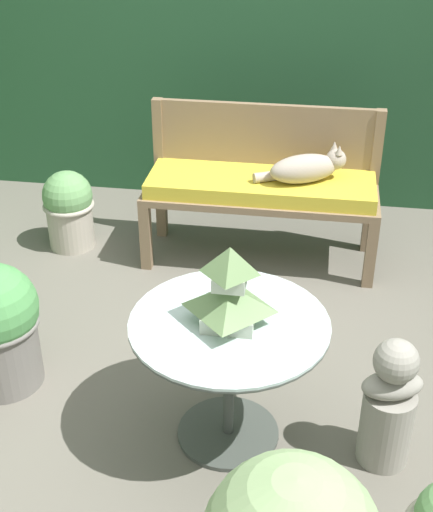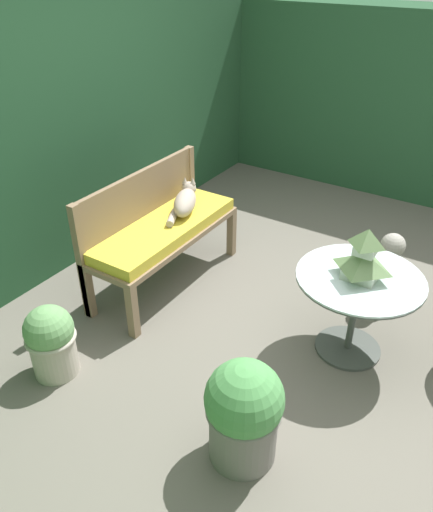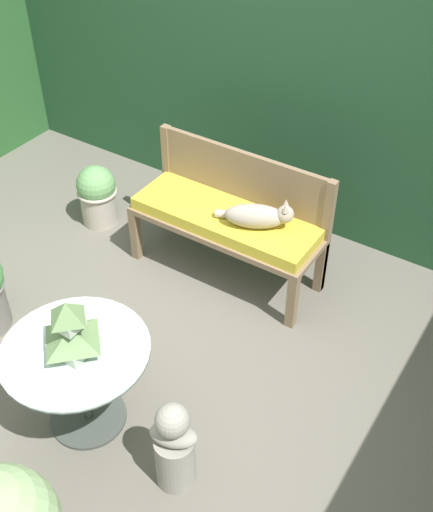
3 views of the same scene
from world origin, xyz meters
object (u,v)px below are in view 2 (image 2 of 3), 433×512
object	(u,v)px
garden_bench	(165,233)
patio_table	(357,293)
potted_plant_patio_mid	(51,340)
cat	(185,201)
pagoda_birdhouse	(364,257)
garden_bust	(387,272)
potted_plant_hedge_corner	(244,412)

from	to	relation	value
garden_bench	patio_table	distance (m)	1.47
patio_table	potted_plant_patio_mid	world-z (taller)	patio_table
cat	pagoda_birdhouse	bearing A→B (deg)	-124.32
cat	garden_bust	world-z (taller)	cat
garden_bench	potted_plant_patio_mid	world-z (taller)	garden_bench
potted_plant_patio_mid	pagoda_birdhouse	bearing A→B (deg)	-51.14
potted_plant_hedge_corner	garden_bust	bearing A→B (deg)	-7.20
patio_table	pagoda_birdhouse	size ratio (longest dim) A/B	2.37
pagoda_birdhouse	garden_bust	world-z (taller)	pagoda_birdhouse
patio_table	potted_plant_patio_mid	distance (m)	1.88
garden_bench	potted_plant_patio_mid	xyz separation A→B (m)	(-1.14, -0.02, -0.19)
garden_bench	patio_table	xyz separation A→B (m)	(0.03, -1.47, 0.02)
cat	potted_plant_hedge_corner	distance (m)	1.83
pagoda_birdhouse	cat	bearing A→B (deg)	81.33
pagoda_birdhouse	garden_bust	distance (m)	0.77
patio_table	potted_plant_patio_mid	size ratio (longest dim) A/B	1.60
patio_table	potted_plant_patio_mid	xyz separation A→B (m)	(-1.17, 1.45, -0.21)
patio_table	potted_plant_hedge_corner	bearing A→B (deg)	170.14
pagoda_birdhouse	garden_bench	bearing A→B (deg)	91.00
garden_bench	garden_bust	xyz separation A→B (m)	(0.65, -1.50, -0.17)
potted_plant_patio_mid	garden_bust	bearing A→B (deg)	-39.48
garden_bust	potted_plant_hedge_corner	size ratio (longest dim) A/B	0.96
garden_bench	patio_table	size ratio (longest dim) A/B	1.71
potted_plant_hedge_corner	potted_plant_patio_mid	xyz separation A→B (m)	(-0.11, 1.27, -0.06)
cat	pagoda_birdhouse	distance (m)	1.48
garden_bust	patio_table	bearing A→B (deg)	158.40
garden_bust	potted_plant_hedge_corner	xyz separation A→B (m)	(-1.69, 0.21, 0.04)
cat	garden_bench	bearing A→B (deg)	151.58
garden_bench	potted_plant_hedge_corner	distance (m)	1.65
garden_bench	cat	distance (m)	0.30
cat	garden_bust	distance (m)	1.57
pagoda_birdhouse	potted_plant_hedge_corner	xyz separation A→B (m)	(-1.06, 0.18, -0.40)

